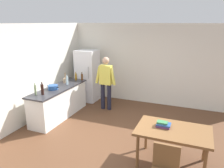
# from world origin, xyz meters

# --- Properties ---
(ground_plane) EXTENTS (14.00, 14.00, 0.00)m
(ground_plane) POSITION_xyz_m (0.00, 0.00, 0.00)
(ground_plane) COLOR brown
(wall_back) EXTENTS (6.40, 0.12, 2.70)m
(wall_back) POSITION_xyz_m (0.00, 3.00, 1.35)
(wall_back) COLOR silver
(wall_back) RESTS_ON ground_plane
(wall_left) EXTENTS (0.12, 5.60, 2.70)m
(wall_left) POSITION_xyz_m (-2.60, 0.20, 1.35)
(wall_left) COLOR silver
(wall_left) RESTS_ON ground_plane
(kitchen_counter) EXTENTS (0.64, 2.20, 0.90)m
(kitchen_counter) POSITION_xyz_m (-2.00, 0.80, 0.45)
(kitchen_counter) COLOR white
(kitchen_counter) RESTS_ON ground_plane
(refrigerator) EXTENTS (0.70, 0.67, 1.80)m
(refrigerator) POSITION_xyz_m (-1.90, 2.40, 0.90)
(refrigerator) COLOR white
(refrigerator) RESTS_ON ground_plane
(person) EXTENTS (0.70, 0.22, 1.70)m
(person) POSITION_xyz_m (-0.95, 1.85, 0.98)
(person) COLOR #1E1E2D
(person) RESTS_ON ground_plane
(dining_table) EXTENTS (1.40, 0.90, 0.75)m
(dining_table) POSITION_xyz_m (1.40, -0.30, 0.67)
(dining_table) COLOR brown
(dining_table) RESTS_ON ground_plane
(cooking_pot) EXTENTS (0.40, 0.28, 0.12)m
(cooking_pot) POSITION_xyz_m (-2.04, 0.60, 0.96)
(cooking_pot) COLOR #285193
(cooking_pot) RESTS_ON kitchen_counter
(utensil_jar) EXTENTS (0.11, 0.11, 0.32)m
(utensil_jar) POSITION_xyz_m (-2.11, 1.32, 0.98)
(utensil_jar) COLOR tan
(utensil_jar) RESTS_ON kitchen_counter
(bottle_wine_dark) EXTENTS (0.08, 0.08, 0.34)m
(bottle_wine_dark) POSITION_xyz_m (-1.99, 0.10, 1.05)
(bottle_wine_dark) COLOR black
(bottle_wine_dark) RESTS_ON kitchen_counter
(bottle_vinegar_tall) EXTENTS (0.06, 0.06, 0.32)m
(bottle_vinegar_tall) POSITION_xyz_m (-2.17, 0.04, 1.04)
(bottle_vinegar_tall) COLOR gray
(bottle_vinegar_tall) RESTS_ON kitchen_counter
(bottle_beer_brown) EXTENTS (0.06, 0.06, 0.26)m
(bottle_beer_brown) POSITION_xyz_m (-1.78, 1.80, 1.01)
(bottle_beer_brown) COLOR #5B3314
(bottle_beer_brown) RESTS_ON kitchen_counter
(bottle_water_clear) EXTENTS (0.07, 0.07, 0.30)m
(bottle_water_clear) POSITION_xyz_m (-1.94, 1.17, 1.03)
(bottle_water_clear) COLOR silver
(bottle_water_clear) RESTS_ON kitchen_counter
(bottle_oil_amber) EXTENTS (0.06, 0.06, 0.28)m
(bottle_oil_amber) POSITION_xyz_m (-1.95, 1.71, 1.02)
(bottle_oil_amber) COLOR #996619
(bottle_oil_amber) RESTS_ON kitchen_counter
(book_stack) EXTENTS (0.27, 0.20, 0.10)m
(book_stack) POSITION_xyz_m (1.19, -0.26, 0.80)
(book_stack) COLOR #753D7F
(book_stack) RESTS_ON dining_table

